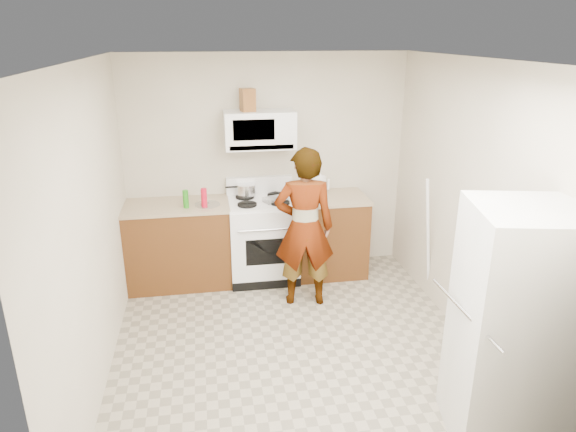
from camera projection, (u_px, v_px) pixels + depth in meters
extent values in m
plane|color=gray|center=(294.00, 347.00, 4.65)|extent=(3.60, 3.60, 0.00)
cube|color=beige|center=(267.00, 165.00, 5.89)|extent=(3.20, 0.02, 2.50)
cube|color=beige|center=(474.00, 208.00, 4.48)|extent=(0.02, 3.60, 2.50)
cube|color=#572714|center=(179.00, 246.00, 5.72)|extent=(1.12, 0.62, 0.90)
cube|color=tan|center=(176.00, 206.00, 5.56)|extent=(1.14, 0.64, 0.03)
cube|color=#572714|center=(329.00, 236.00, 5.99)|extent=(0.80, 0.62, 0.90)
cube|color=tan|center=(330.00, 198.00, 5.83)|extent=(0.82, 0.64, 0.03)
cube|color=white|center=(263.00, 241.00, 5.85)|extent=(0.76, 0.65, 0.90)
cube|color=white|center=(262.00, 202.00, 5.69)|extent=(0.76, 0.62, 0.03)
cube|color=white|center=(259.00, 185.00, 5.92)|extent=(0.76, 0.08, 0.20)
cube|color=white|center=(260.00, 129.00, 5.55)|extent=(0.76, 0.38, 0.40)
imported|color=tan|center=(304.00, 228.00, 5.18)|extent=(0.65, 0.47, 1.66)
cube|color=beige|center=(514.00, 330.00, 3.37)|extent=(0.83, 0.83, 1.70)
cylinder|color=white|center=(319.00, 185.00, 5.93)|extent=(0.20, 0.20, 0.19)
cube|color=brown|center=(248.00, 100.00, 5.40)|extent=(0.17, 0.17, 0.24)
cylinder|color=silver|center=(246.00, 190.00, 5.80)|extent=(0.28, 0.28, 0.12)
cube|color=silver|center=(275.00, 199.00, 5.65)|extent=(0.29, 0.24, 0.05)
cylinder|color=red|center=(204.00, 198.00, 5.41)|extent=(0.06, 0.06, 0.21)
cylinder|color=#ED581A|center=(204.00, 198.00, 5.49)|extent=(0.06, 0.06, 0.17)
cylinder|color=#228017|center=(186.00, 199.00, 5.42)|extent=(0.07, 0.07, 0.19)
cylinder|color=silver|center=(207.00, 204.00, 5.53)|extent=(0.33, 0.33, 0.01)
cylinder|color=white|center=(428.00, 239.00, 5.31)|extent=(0.25, 0.19, 1.34)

